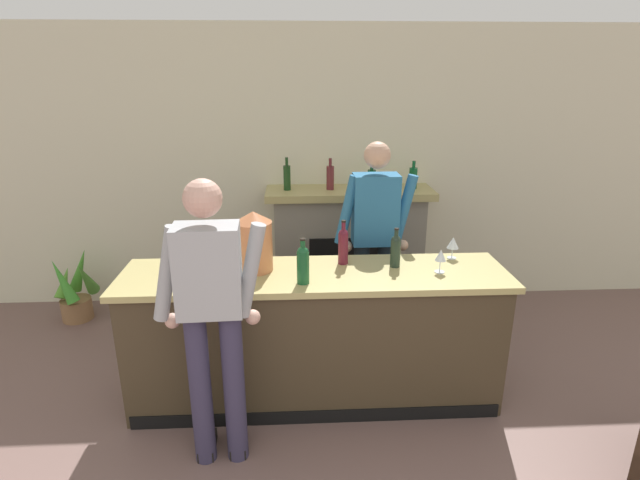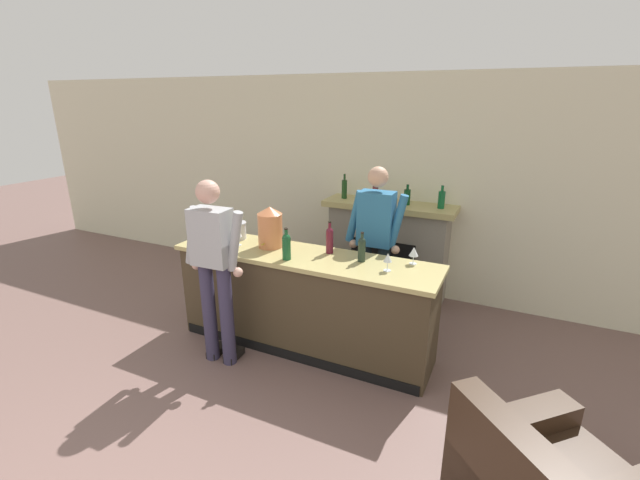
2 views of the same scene
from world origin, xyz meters
TOP-DOWN VIEW (x-y plane):
  - wall_back_panel at (0.00, 4.62)m, footprint 12.00×0.07m
  - bar_counter at (0.01, 2.83)m, footprint 2.67×0.66m
  - fireplace_stone at (0.41, 4.36)m, footprint 1.61×0.52m
  - potted_plant_corner at (-2.26, 4.19)m, footprint 0.38×0.44m
  - person_customer at (-0.61, 2.25)m, footprint 0.66×0.31m
  - person_bartender at (0.52, 3.48)m, footprint 0.66×0.30m
  - copper_dispenser at (-0.40, 2.90)m, footprint 0.25×0.29m
  - ice_bucket_steel at (-0.87, 2.97)m, footprint 0.22×0.22m
  - wine_bottle_chardonnay_pale at (0.58, 2.91)m, footprint 0.07×0.07m
  - wine_bottle_rose_blush at (0.22, 2.99)m, footprint 0.07×0.07m
  - wine_bottle_cabernet_heavy at (-0.08, 2.66)m, footprint 0.08×0.08m
  - wine_glass_mid_counter at (-0.73, 2.79)m, footprint 0.08×0.08m
  - wine_glass_front_right at (0.87, 2.79)m, footprint 0.07×0.07m
  - wine_glass_front_left at (1.03, 3.05)m, footprint 0.09×0.09m

SIDE VIEW (x-z plane):
  - potted_plant_corner at x=-2.26m, z-range -0.06..0.65m
  - bar_counter at x=0.01m, z-range 0.00..1.01m
  - fireplace_stone at x=0.41m, z-range -0.15..1.40m
  - person_customer at x=-0.61m, z-range 0.10..1.89m
  - person_bartender at x=0.52m, z-range 0.10..1.91m
  - ice_bucket_steel at x=-0.87m, z-range 1.01..1.19m
  - wine_glass_front_left at x=1.03m, z-range 1.04..1.20m
  - wine_glass_front_right at x=0.87m, z-range 1.04..1.21m
  - wine_bottle_chardonnay_pale at x=0.58m, z-range 0.99..1.28m
  - wine_glass_mid_counter at x=-0.73m, z-range 1.05..1.22m
  - wine_bottle_cabernet_heavy at x=-0.08m, z-range 0.99..1.30m
  - wine_bottle_rose_blush at x=0.22m, z-range 0.99..1.31m
  - copper_dispenser at x=-0.40m, z-range 1.01..1.43m
  - wall_back_panel at x=0.00m, z-range 0.00..2.75m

